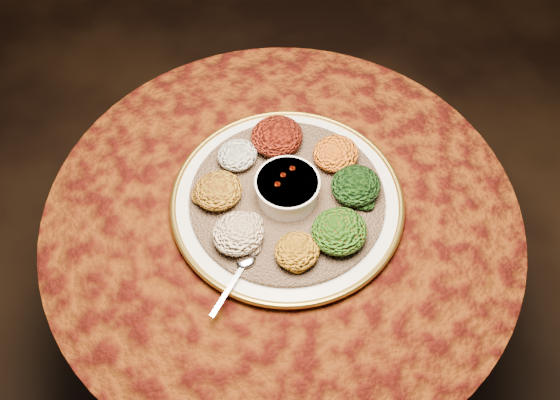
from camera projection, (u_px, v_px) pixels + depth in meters
table at (282, 257)px, 1.40m from camera, size 0.96×0.96×0.73m
platter at (287, 201)px, 1.25m from camera, size 0.58×0.58×0.02m
injera at (287, 198)px, 1.24m from camera, size 0.47×0.47×0.01m
stew_bowl at (287, 188)px, 1.21m from camera, size 0.13×0.13×0.05m
spoon at (243, 266)px, 1.15m from camera, size 0.13×0.08×0.01m
portion_ayib at (237, 155)px, 1.27m from camera, size 0.08×0.08×0.04m
portion_kitfo at (277, 136)px, 1.29m from camera, size 0.11×0.10×0.05m
portion_tikil at (336, 153)px, 1.27m from camera, size 0.09×0.09×0.05m
portion_gomen at (356, 185)px, 1.22m from camera, size 0.10×0.10×0.05m
portion_mixveg at (339, 231)px, 1.16m from camera, size 0.11×0.10×0.05m
portion_kik at (297, 251)px, 1.15m from camera, size 0.09×0.08×0.04m
portion_timatim at (238, 233)px, 1.16m from camera, size 0.10×0.09×0.05m
portion_shiro at (218, 191)px, 1.22m from camera, size 0.10×0.09×0.05m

